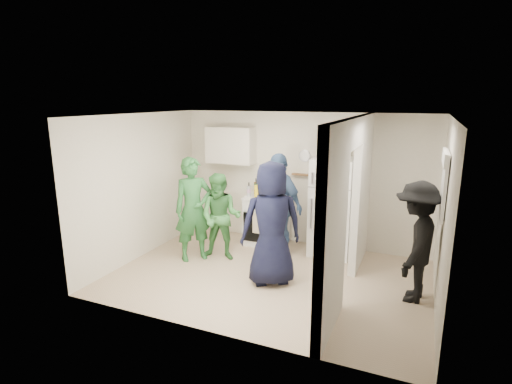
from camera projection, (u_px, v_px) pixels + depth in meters
floor at (269, 276)px, 6.30m from camera, size 4.80×4.80×0.00m
wall_back at (302, 179)px, 7.53m from camera, size 4.80×0.00×4.80m
wall_front at (215, 235)px, 4.49m from camera, size 4.80×0.00×4.80m
wall_left at (140, 186)px, 6.92m from camera, size 0.00×3.40×3.40m
wall_right at (444, 218)px, 5.09m from camera, size 0.00×3.40×3.40m
ceiling at (270, 116)px, 5.72m from camera, size 4.80×4.80×0.00m
partition_pier_back at (362, 192)px, 6.54m from camera, size 0.12×1.20×2.50m
partition_pier_front at (332, 232)px, 4.57m from camera, size 0.12×1.20×2.50m
partition_header at (354, 132)px, 5.31m from camera, size 0.12×1.00×0.40m
stove at (267, 220)px, 7.63m from camera, size 0.78×0.65×0.93m
upper_cabinet at (231, 145)px, 7.76m from camera, size 0.95×0.34×0.70m
fridge at (333, 207)px, 7.03m from camera, size 0.72×0.70×1.74m
wicker_basket at (330, 153)px, 6.90m from camera, size 0.35×0.25×0.15m
blue_bowl at (330, 146)px, 6.87m from camera, size 0.24×0.24×0.11m
yellow_cup_stack_top at (347, 152)px, 6.63m from camera, size 0.09×0.09×0.25m
wall_clock at (305, 156)px, 7.39m from camera, size 0.22×0.02×0.22m
spice_shelf at (301, 175)px, 7.46m from camera, size 0.35×0.08×0.03m
nook_window at (445, 185)px, 5.19m from camera, size 0.03×0.70×0.80m
nook_window_frame at (444, 184)px, 5.19m from camera, size 0.04×0.76×0.86m
nook_valance at (445, 158)px, 5.12m from camera, size 0.04×0.82×0.18m
yellow_cup_stack_stove at (257, 192)px, 7.34m from camera, size 0.09×0.09×0.25m
red_cup at (274, 197)px, 7.25m from camera, size 0.09×0.09×0.12m
person_green_left at (193, 209)px, 6.80m from camera, size 0.75×0.77×1.79m
person_green_center at (221, 217)px, 6.83m from camera, size 0.84×0.71×1.51m
person_denim at (278, 205)px, 7.01m from camera, size 1.16×0.87×1.83m
person_navy at (271, 224)px, 5.89m from camera, size 1.09×0.99×1.87m
person_nook at (416, 242)px, 5.42m from camera, size 0.76×1.16×1.68m
bottle_a at (256, 186)px, 7.70m from camera, size 0.08×0.08×0.31m
bottle_b at (256, 188)px, 7.50m from camera, size 0.07×0.07×0.32m
bottle_c at (265, 187)px, 7.67m from camera, size 0.06×0.06×0.28m
bottle_d at (267, 191)px, 7.43m from camera, size 0.07×0.07×0.25m
bottle_e at (277, 187)px, 7.62m from camera, size 0.08×0.08×0.29m
bottle_f at (277, 189)px, 7.45m from camera, size 0.06×0.06×0.32m
bottle_g at (282, 189)px, 7.53m from camera, size 0.07×0.07×0.26m
bottle_h at (249, 189)px, 7.50m from camera, size 0.08×0.08×0.27m
bottle_i at (272, 189)px, 7.57m from camera, size 0.06×0.06×0.26m
bottle_j at (281, 192)px, 7.27m from camera, size 0.06×0.06×0.28m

